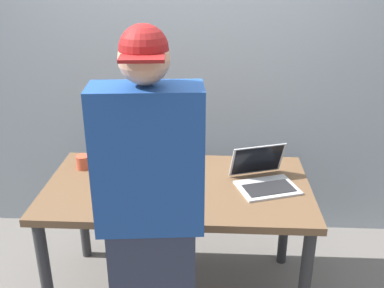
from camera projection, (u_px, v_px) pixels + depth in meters
The scene contains 9 objects.
desk at pixel (178, 199), 2.54m from camera, with size 1.49×0.82×0.77m.
laptop at pixel (264, 177), 2.49m from camera, with size 0.40×0.40×0.21m.
beer_bottle_green at pixel (125, 154), 2.58m from camera, with size 0.07×0.07×0.31m.
beer_bottle_amber at pixel (140, 159), 2.58m from camera, with size 0.07×0.07×0.28m.
beer_bottle_brown at pixel (123, 169), 2.41m from camera, with size 0.07×0.07×0.30m.
beer_bottle_dark at pixel (138, 163), 2.47m from camera, with size 0.06×0.06×0.31m.
person_figure at pixel (151, 227), 1.91m from camera, with size 0.46×0.29×1.74m.
coffee_mug at pixel (84, 162), 2.68m from camera, with size 0.11×0.08×0.08m.
back_wall at pixel (187, 59), 3.07m from camera, with size 6.00×0.10×2.60m, color #99A3AD.
Camera 1 is at (0.20, -2.21, 1.95)m, focal length 41.48 mm.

